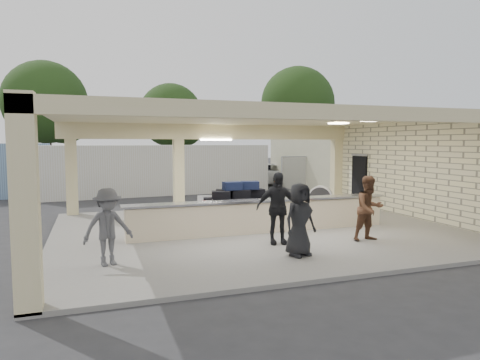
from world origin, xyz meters
name	(u,v)px	position (x,y,z in m)	size (l,w,h in m)	color
ground	(257,232)	(0.00, 0.00, 0.00)	(120.00, 120.00, 0.00)	#2B2B2D
pavilion	(255,186)	(0.21, 0.66, 1.35)	(12.01, 10.00, 3.55)	slate
baggage_counter	(263,216)	(0.00, -0.50, 0.59)	(8.20, 0.58, 0.98)	beige
luggage_cart	(238,202)	(-0.45, 0.52, 0.87)	(2.63, 1.84, 1.43)	silver
drum_fan	(321,198)	(3.49, 2.15, 0.65)	(0.91, 0.80, 1.02)	silver
baggage_handler	(277,200)	(0.90, 0.49, 0.90)	(0.58, 0.32, 1.59)	orange
passenger_a	(369,208)	(2.30, -2.52, 0.99)	(0.86, 0.38, 1.77)	brown
passenger_b	(277,208)	(-0.21, -2.02, 1.05)	(1.11, 0.41, 1.90)	black
passenger_c	(108,227)	(-4.50, -2.65, 0.94)	(1.09, 0.38, 1.69)	#4F4F54
passenger_d	(300,219)	(-0.21, -3.30, 0.96)	(0.84, 0.35, 1.73)	black
car_white_a	(269,174)	(6.20, 13.60, 0.71)	(2.37, 5.00, 1.43)	white
car_white_b	(337,172)	(10.88, 12.85, 0.80)	(1.89, 5.07, 1.60)	white
car_dark	(284,173)	(7.56, 14.10, 0.70)	(1.49, 4.23, 1.41)	black
container_white	(158,169)	(-1.37, 11.06, 1.31)	(12.14, 2.43, 2.63)	silver
fence	(374,172)	(11.00, 9.00, 1.05)	(12.06, 0.06, 2.03)	gray
tree_left	(50,106)	(-7.68, 24.16, 5.59)	(6.60, 6.30, 9.00)	#382619
tree_mid	(174,118)	(2.32, 26.16, 4.96)	(6.00, 5.60, 8.00)	#382619
tree_right	(300,107)	(14.32, 25.16, 6.21)	(7.20, 7.00, 10.00)	#382619
adjacent_building	(343,162)	(9.50, 10.00, 1.60)	(6.00, 8.00, 3.20)	#B8B692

